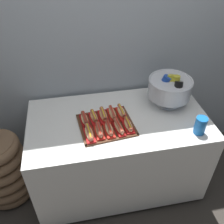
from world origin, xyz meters
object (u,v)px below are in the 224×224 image
Objects in this scene: punch_bowl at (170,88)px; cup_stack at (200,125)px; hot_dog_1 at (99,131)px; hot_dog_9 at (121,112)px; floor_vase at (3,169)px; hot_dog_4 at (128,125)px; hot_dog_5 at (85,119)px; hot_dog_8 at (112,114)px; hot_dog_3 at (119,127)px; hot_dog_7 at (103,115)px; hot_dog_6 at (94,117)px; serving_tray at (106,125)px; hot_dog_2 at (109,129)px; buffet_table at (118,151)px; hot_dog_0 at (89,133)px.

cup_stack is (0.09, -0.39, -0.09)m from punch_bowl.
hot_dog_9 is at bearing 41.98° from hot_dog_1.
floor_vase reaches higher than hot_dog_4.
hot_dog_5 is 0.23m from hot_dog_8.
cup_stack is (0.73, -0.12, 0.03)m from hot_dog_1.
floor_vase is 6.60× the size of hot_dog_3.
floor_vase is 1.03m from hot_dog_7.
hot_dog_3 is 1.16× the size of hot_dog_6.
cup_stack is (0.66, -0.21, 0.06)m from serving_tray.
hot_dog_3 is (0.07, 0.01, 0.00)m from hot_dog_2.
buffet_table is at bearing -3.71° from hot_dog_6.
hot_dog_2 is at bearing -154.28° from punch_bowl.
hot_dog_2 is 0.95× the size of hot_dog_8.
hot_dog_1 is at bearing -174.27° from hot_dog_2.
punch_bowl is 0.41m from cup_stack.
hot_dog_1 is at bearing -174.27° from hot_dog_4.
hot_dog_9 is (0.07, 0.01, -0.00)m from hot_dog_8.
punch_bowl is (0.46, 0.13, 0.53)m from buffet_table.
serving_tray is 2.59× the size of hot_dog_7.
hot_dog_8 is at bearing 71.28° from hot_dog_2.
hot_dog_7 is at bearing -174.27° from hot_dog_8.
hot_dog_5 reaches higher than hot_dog_2.
hot_dog_0 is at bearing -147.57° from buffet_table.
hot_dog_9 is at bearing -1.74° from floor_vase.
hot_dog_0 is at bearing -145.46° from serving_tray.
hot_dog_2 is 1.02× the size of hot_dog_7.
hot_dog_4 and hot_dog_6 have the same top height.
hot_dog_9 is at bearing 5.73° from hot_dog_7.
hot_dog_3 is (-0.03, -0.14, 0.41)m from buffet_table.
hot_dog_1 is at bearing -139.22° from buffet_table.
serving_tray is at bearing -161.73° from punch_bowl.
cup_stack is at bearing -10.77° from hot_dog_2.
serving_tray is 2.33× the size of hot_dog_0.
hot_dog_8 is at bearing 5.73° from hot_dog_7.
hot_dog_2 is at bearing -174.27° from hot_dog_4.
hot_dog_8 is at bearing 147.51° from buffet_table.
hot_dog_2 is at bearing -126.55° from hot_dog_9.
hot_dog_8 is 0.53m from punch_bowl.
hot_dog_1 is 0.70m from punch_bowl.
hot_dog_8 is (0.07, 0.01, -0.00)m from hot_dog_7.
floor_vase reaches higher than hot_dog_5.
buffet_table is 8.68× the size of hot_dog_9.
hot_dog_7 is 0.47× the size of punch_bowl.
hot_dog_0 is at bearing -16.50° from floor_vase.
punch_bowl reaches higher than buffet_table.
hot_dog_0 is at bearing -174.27° from hot_dog_3.
floor_vase is 1.16m from hot_dog_9.
hot_dog_3 is at bearing -42.00° from serving_tray.
cup_stack is at bearing -20.67° from hot_dog_6.
serving_tray is 0.70m from cup_stack.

